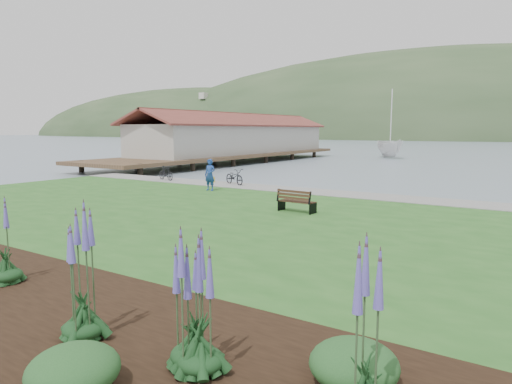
% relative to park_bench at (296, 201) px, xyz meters
% --- Properties ---
extents(ground, '(600.00, 600.00, 0.00)m').
position_rel_park_bench_xyz_m(ground, '(-1.36, -1.27, -0.85)').
color(ground, slate).
rests_on(ground, ground).
extents(lawn, '(34.00, 20.00, 0.40)m').
position_rel_park_bench_xyz_m(lawn, '(-1.36, -3.27, -0.65)').
color(lawn, '#275C20').
rests_on(lawn, ground).
extents(shoreline_path, '(34.00, 2.20, 0.03)m').
position_rel_park_bench_xyz_m(shoreline_path, '(-1.36, 5.63, -0.43)').
color(shoreline_path, gray).
rests_on(shoreline_path, lawn).
extents(garden_bed, '(24.00, 4.40, 0.04)m').
position_rel_park_bench_xyz_m(garden_bed, '(1.64, -11.07, -0.43)').
color(garden_bed, black).
rests_on(garden_bed, lawn).
extents(pier_pavilion, '(8.00, 36.00, 5.40)m').
position_rel_park_bench_xyz_m(pier_pavilion, '(-21.36, 26.25, 1.79)').
color(pier_pavilion, '#4C3826').
rests_on(pier_pavilion, ground).
extents(park_bench, '(1.48, 0.67, 0.90)m').
position_rel_park_bench_xyz_m(park_bench, '(0.00, 0.00, 0.00)').
color(park_bench, '#311E13').
rests_on(park_bench, lawn).
extents(person, '(0.73, 0.53, 1.93)m').
position_rel_park_bench_xyz_m(person, '(-6.70, 3.17, 0.52)').
color(person, navy).
rests_on(person, lawn).
extents(bicycle_a, '(1.26, 1.86, 0.92)m').
position_rel_park_bench_xyz_m(bicycle_a, '(-7.12, 5.93, 0.01)').
color(bicycle_a, black).
rests_on(bicycle_a, lawn).
extents(bicycle_b, '(0.77, 1.57, 0.91)m').
position_rel_park_bench_xyz_m(bicycle_b, '(-12.03, 5.44, 0.01)').
color(bicycle_b, black).
rests_on(bicycle_b, lawn).
extents(sailboat, '(14.57, 14.61, 27.28)m').
position_rel_park_bench_xyz_m(sailboat, '(-9.09, 42.39, -0.85)').
color(sailboat, silver).
rests_on(sailboat, ground).
extents(pannier, '(0.29, 0.37, 0.34)m').
position_rel_park_bench_xyz_m(pannier, '(-8.79, 5.93, -0.27)').
color(pannier, yellow).
rests_on(pannier, lawn).
extents(echium_0, '(0.62, 0.62, 2.28)m').
position_rel_park_bench_xyz_m(echium_0, '(2.41, -11.23, 0.58)').
color(echium_0, '#133418').
rests_on(echium_0, garden_bed).
extents(echium_1, '(0.62, 0.62, 1.85)m').
position_rel_park_bench_xyz_m(echium_1, '(4.30, -10.94, 0.33)').
color(echium_1, '#133418').
rests_on(echium_1, garden_bed).
extents(echium_2, '(0.62, 0.62, 2.11)m').
position_rel_park_bench_xyz_m(echium_2, '(6.62, -10.91, 0.39)').
color(echium_2, '#133418').
rests_on(echium_2, garden_bed).
extents(echium_4, '(0.62, 0.62, 2.05)m').
position_rel_park_bench_xyz_m(echium_4, '(-1.07, -10.48, 0.36)').
color(echium_4, '#133418').
rests_on(echium_4, garden_bed).
extents(echium_5, '(0.62, 0.62, 2.09)m').
position_rel_park_bench_xyz_m(echium_5, '(4.48, -11.01, 0.38)').
color(echium_5, '#133418').
rests_on(echium_5, garden_bed).
extents(shrub_1, '(1.09, 1.09, 0.54)m').
position_rel_park_bench_xyz_m(shrub_1, '(3.51, -12.17, -0.13)').
color(shrub_1, '#1E4C21').
rests_on(shrub_1, garden_bed).
extents(shrub_2, '(1.09, 1.09, 0.55)m').
position_rel_park_bench_xyz_m(shrub_2, '(6.24, -10.25, -0.13)').
color(shrub_2, '#1E4C21').
rests_on(shrub_2, garden_bed).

